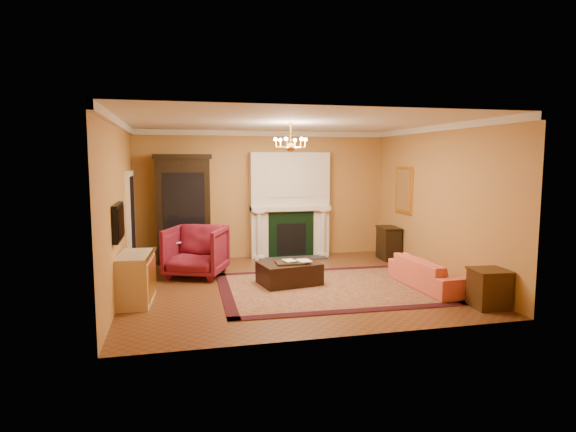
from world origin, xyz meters
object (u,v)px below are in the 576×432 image
object	(u,v)px
pedestal_table	(174,255)
leather_ottoman	(289,273)
commode	(135,278)
end_table	(489,289)
console_table	(388,244)
china_cabinet	(184,211)
coral_sofa	(431,268)
wingback_armchair	(196,249)

from	to	relation	value
pedestal_table	leather_ottoman	distance (m)	2.58
commode	leather_ottoman	world-z (taller)	commode
end_table	console_table	xyz separation A→B (m)	(0.06, 3.81, 0.08)
china_cabinet	commode	distance (m)	3.21
china_cabinet	coral_sofa	bearing A→B (deg)	-35.13
china_cabinet	coral_sofa	xyz separation A→B (m)	(4.31, -3.30, -0.80)
leather_ottoman	china_cabinet	bearing A→B (deg)	116.93
coral_sofa	console_table	size ratio (longest dim) A/B	2.53
china_cabinet	pedestal_table	xyz separation A→B (m)	(-0.24, -0.99, -0.79)
wingback_armchair	commode	bearing A→B (deg)	-101.63
commode	wingback_armchair	bearing A→B (deg)	60.56
console_table	china_cabinet	bearing A→B (deg)	174.71
wingback_armchair	leather_ottoman	size ratio (longest dim) A/B	1.04
wingback_armchair	commode	size ratio (longest dim) A/B	1.03
leather_ottoman	wingback_armchair	bearing A→B (deg)	137.89
end_table	console_table	size ratio (longest dim) A/B	0.79
china_cabinet	wingback_armchair	world-z (taller)	china_cabinet
wingback_armchair	console_table	world-z (taller)	wingback_armchair
pedestal_table	console_table	distance (m)	4.91
commode	end_table	xyz separation A→B (m)	(5.45, -1.57, -0.11)
commode	end_table	distance (m)	5.67
pedestal_table	commode	distance (m)	2.10
china_cabinet	console_table	xyz separation A→B (m)	(4.66, -0.76, -0.80)
wingback_armchair	china_cabinet	bearing A→B (deg)	120.00
pedestal_table	console_table	size ratio (longest dim) A/B	0.88
commode	end_table	size ratio (longest dim) A/B	1.84
coral_sofa	end_table	bearing A→B (deg)	-169.58
china_cabinet	leather_ottoman	world-z (taller)	china_cabinet
china_cabinet	commode	size ratio (longest dim) A/B	2.17
pedestal_table	china_cabinet	bearing A→B (deg)	76.24
coral_sofa	leather_ottoman	xyz separation A→B (m)	(-2.45, 0.83, -0.15)
commode	coral_sofa	world-z (taller)	commode
commode	leather_ottoman	size ratio (longest dim) A/B	1.01
china_cabinet	leather_ottoman	distance (m)	3.23
end_table	wingback_armchair	bearing A→B (deg)	144.49
leather_ottoman	console_table	bearing A→B (deg)	21.20
wingback_armchair	leather_ottoman	xyz separation A→B (m)	(1.66, -1.04, -0.34)
china_cabinet	pedestal_table	distance (m)	1.29
leather_ottoman	end_table	bearing A→B (deg)	-47.58
pedestal_table	commode	xyz separation A→B (m)	(-0.61, -2.01, 0.02)
coral_sofa	wingback_armchair	bearing A→B (deg)	63.16
coral_sofa	end_table	size ratio (longest dim) A/B	3.20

